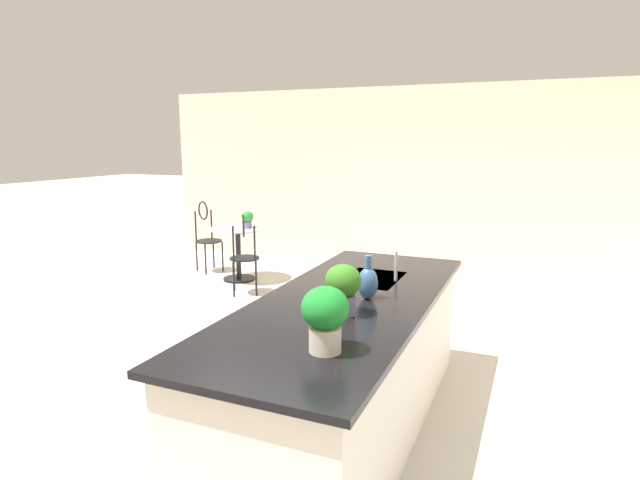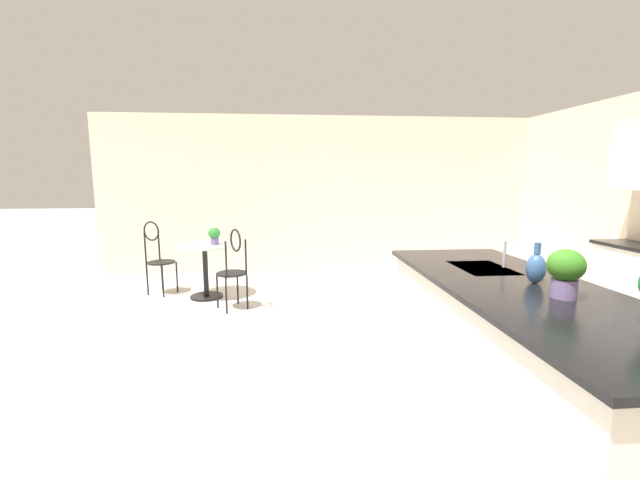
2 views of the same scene
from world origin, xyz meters
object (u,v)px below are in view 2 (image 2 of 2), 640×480
Objects in this scene: bistro_table at (205,266)px; potted_plant_counter_near at (566,270)px; chair_near_window at (158,254)px; vase_on_counter at (536,268)px; potted_plant_on_table at (214,235)px; chair_by_island at (233,265)px.

potted_plant_counter_near is at bearing 40.15° from bistro_table.
chair_near_window reaches higher than bistro_table.
potted_plant_on_table is at bearing -138.09° from vase_on_counter.
chair_by_island is at bearing 26.93° from potted_plant_on_table.
vase_on_counter is (-0.35, 0.04, -0.06)m from potted_plant_counter_near.
potted_plant_counter_near is at bearing 40.61° from chair_by_island.
vase_on_counter is (3.23, 3.54, 0.46)m from chair_near_window.
chair_by_island is at bearing -139.39° from potted_plant_counter_near.
chair_near_window is 1.00× the size of chair_by_island.
chair_near_window is 4.48× the size of potted_plant_on_table.
bistro_table is 0.77× the size of chair_by_island.
vase_on_counter is at bearing 45.02° from chair_by_island.
potted_plant_counter_near is 0.36m from vase_on_counter.
vase_on_counter reaches higher than potted_plant_on_table.
potted_plant_counter_near is at bearing 38.37° from potted_plant_on_table.
vase_on_counter is at bearing 41.91° from potted_plant_on_table.
bistro_table is 2.78× the size of vase_on_counter.
bistro_table is 4.38m from potted_plant_counter_near.
potted_plant_on_table is (0.22, 0.84, 0.30)m from chair_near_window.
chair_near_window is at bearing -135.66° from potted_plant_counter_near.
bistro_table is 0.45m from potted_plant_on_table.
potted_plant_on_table is 4.29m from potted_plant_counter_near.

